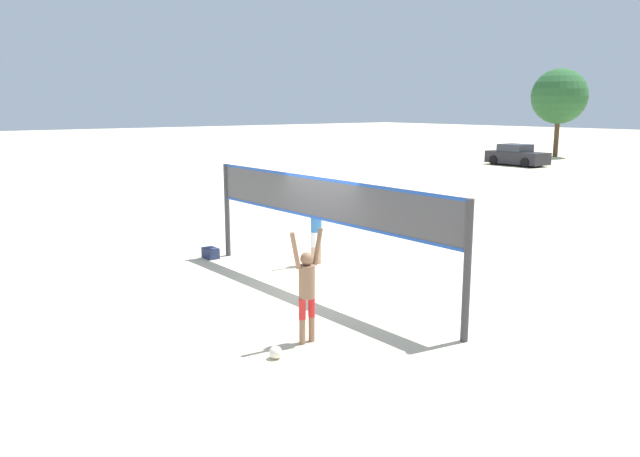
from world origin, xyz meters
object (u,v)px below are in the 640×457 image
volleyball (276,352)px  parked_car_far (517,156)px  volleyball_net (320,211)px  player_spiker (307,285)px  gear_bag (211,253)px  player_blocker (316,222)px  tree_left_cluster (559,96)px

volleyball → parked_car_far: parked_car_far is taller
volleyball_net → player_spiker: (2.37, -2.17, -0.73)m
volleyball_net → gear_bag: (-4.05, -0.52, -1.62)m
volleyball_net → player_blocker: (-1.78, 1.30, -0.66)m
player_spiker → parked_car_far: 35.22m
volleyball → player_spiker: bearing=106.0°
player_blocker → parked_car_far: bearing=-155.1°
volleyball_net → player_spiker: 3.29m
player_spiker → player_blocker: bearing=50.1°
player_blocker → gear_bag: (-2.27, -1.82, -0.96)m
volleyball → gear_bag: 7.09m
volleyball_net → player_blocker: size_ratio=3.89×
player_blocker → gear_bag: player_blocker is taller
player_spiker → gear_bag: player_spiker is taller
player_spiker → tree_left_cluster: (-19.27, 39.64, 3.68)m
gear_bag → parked_car_far: parked_car_far is taller
volleyball → volleyball_net: bearing=131.1°
volleyball_net → player_blocker: bearing=144.0°
player_blocker → parked_car_far: player_blocker is taller
volleyball_net → player_spiker: size_ratio=4.12×
volleyball_net → player_blocker: volleyball_net is taller
player_spiker → gear_bag: 6.68m
gear_bag → player_blocker: bearing=38.8°
player_spiker → parked_car_far: bearing=28.7°
tree_left_cluster → volleyball: bearing=-64.3°
gear_bag → player_spiker: bearing=-14.4°
player_blocker → tree_left_cluster: bearing=-157.3°
player_blocker → player_spiker: bearing=50.1°
volleyball → parked_car_far: bearing=118.4°
player_spiker → parked_car_far: size_ratio=0.47×
player_spiker → tree_left_cluster: bearing=25.9°
player_blocker → volleyball: 6.21m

